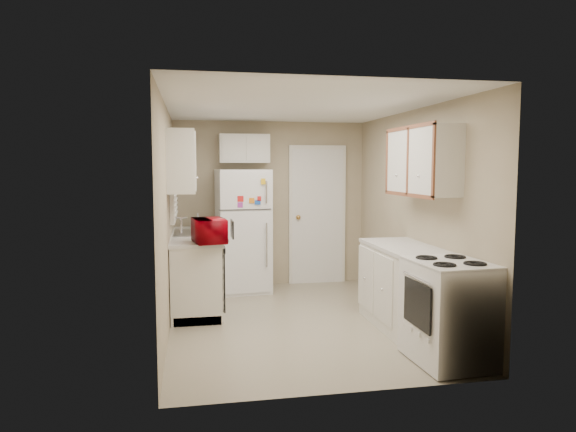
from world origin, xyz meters
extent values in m
plane|color=#B2A78F|center=(0.00, 0.00, 0.00)|extent=(3.80, 3.80, 0.00)
plane|color=white|center=(0.00, 0.00, 2.40)|extent=(3.80, 3.80, 0.00)
plane|color=tan|center=(-1.40, 0.00, 1.20)|extent=(3.80, 3.80, 0.00)
plane|color=tan|center=(1.40, 0.00, 1.20)|extent=(3.80, 3.80, 0.00)
plane|color=tan|center=(0.00, 1.90, 1.20)|extent=(2.80, 2.80, 0.00)
plane|color=tan|center=(0.00, -1.90, 1.20)|extent=(2.80, 2.80, 0.00)
cube|color=silver|center=(-1.10, 0.90, 0.45)|extent=(0.60, 1.80, 0.90)
cube|color=black|center=(-0.81, 0.30, 0.49)|extent=(0.03, 0.58, 0.72)
cube|color=gray|center=(-1.10, 1.05, 0.86)|extent=(0.54, 0.74, 0.16)
imported|color=#8E000A|center=(-0.95, 0.15, 1.05)|extent=(0.52, 0.35, 0.32)
imported|color=silver|center=(-1.06, 1.61, 1.00)|extent=(0.11, 0.11, 0.20)
cube|color=silver|center=(-1.36, 1.05, 1.60)|extent=(0.10, 0.98, 1.08)
cube|color=silver|center=(-1.25, 0.22, 1.80)|extent=(0.30, 0.45, 0.70)
cube|color=white|center=(-0.45, 1.55, 0.85)|extent=(0.75, 0.73, 1.71)
cube|color=silver|center=(-0.40, 1.75, 2.00)|extent=(0.70, 0.30, 0.40)
cube|color=white|center=(0.70, 1.86, 1.02)|extent=(0.86, 0.06, 2.08)
cube|color=silver|center=(1.10, -0.80, 0.45)|extent=(0.60, 2.00, 0.90)
cube|color=white|center=(1.08, -1.46, 0.46)|extent=(0.65, 0.78, 0.91)
cube|color=silver|center=(1.25, -0.50, 1.80)|extent=(0.30, 1.20, 0.70)
camera|label=1|loc=(-1.13, -5.56, 1.74)|focal=32.00mm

